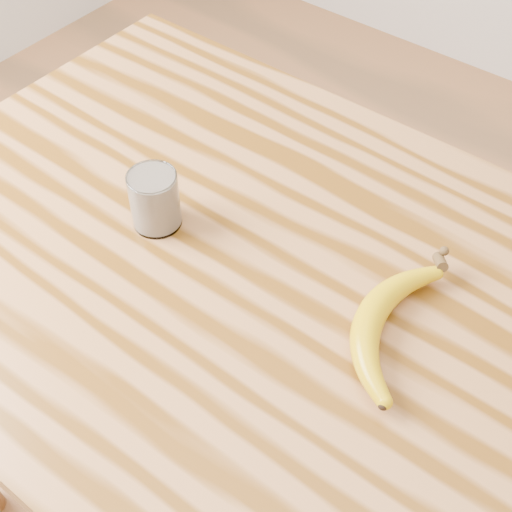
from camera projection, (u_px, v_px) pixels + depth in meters
The scene contains 3 objects.
table at pixel (269, 337), 1.04m from camera, with size 1.20×0.80×0.90m.
smoothie_glass at pixel (155, 199), 0.99m from camera, with size 0.07×0.07×0.09m.
banana at pixel (369, 317), 0.88m from camera, with size 0.12×0.31×0.04m, color #C79F08, non-canonical shape.
Camera 1 is at (0.36, -0.49, 1.63)m, focal length 50.00 mm.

